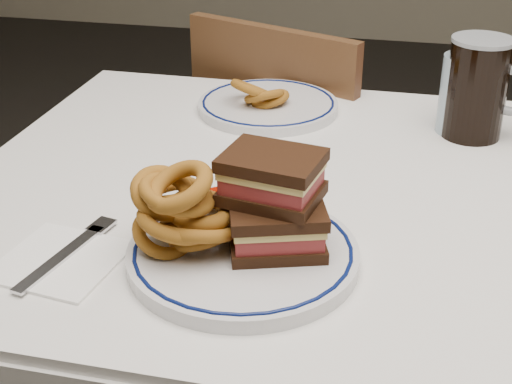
% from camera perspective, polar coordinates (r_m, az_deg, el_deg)
% --- Properties ---
extents(dining_table, '(1.27, 0.87, 0.75)m').
position_cam_1_polar(dining_table, '(1.09, 10.32, -5.04)').
color(dining_table, white).
rests_on(dining_table, floor).
extents(chair_far, '(0.52, 0.52, 0.86)m').
position_cam_1_polar(chair_far, '(1.67, 3.21, 0.73)').
color(chair_far, '#3F2014').
rests_on(chair_far, floor).
extents(main_plate, '(0.28, 0.28, 0.02)m').
position_cam_1_polar(main_plate, '(0.86, -1.04, -4.96)').
color(main_plate, silver).
rests_on(main_plate, dining_table).
extents(reuben_sandwich, '(0.14, 0.13, 0.12)m').
position_cam_1_polar(reuben_sandwich, '(0.83, 1.48, -0.80)').
color(reuben_sandwich, black).
rests_on(reuben_sandwich, main_plate).
extents(onion_rings_main, '(0.13, 0.13, 0.13)m').
position_cam_1_polar(onion_rings_main, '(0.84, -6.02, -1.49)').
color(onion_rings_main, brown).
rests_on(onion_rings_main, main_plate).
extents(ketchup_ramekin, '(0.06, 0.06, 0.03)m').
position_cam_1_polar(ketchup_ramekin, '(0.91, -2.92, -1.07)').
color(ketchup_ramekin, silver).
rests_on(ketchup_ramekin, main_plate).
extents(beer_mug, '(0.15, 0.10, 0.17)m').
position_cam_1_polar(beer_mug, '(1.23, 17.40, 7.98)').
color(beer_mug, black).
rests_on(beer_mug, dining_table).
extents(water_glass, '(0.08, 0.08, 0.13)m').
position_cam_1_polar(water_glass, '(1.25, 16.37, 7.47)').
color(water_glass, '#9DB9CB').
rests_on(water_glass, dining_table).
extents(far_plate, '(0.25, 0.25, 0.02)m').
position_cam_1_polar(far_plate, '(1.31, 0.97, 6.96)').
color(far_plate, silver).
rests_on(far_plate, dining_table).
extents(onion_rings_far, '(0.11, 0.09, 0.07)m').
position_cam_1_polar(onion_rings_far, '(1.29, 0.42, 7.80)').
color(onion_rings_far, brown).
rests_on(onion_rings_far, far_plate).
extents(napkin_fork, '(0.15, 0.18, 0.01)m').
position_cam_1_polar(napkin_fork, '(0.90, -15.22, -5.17)').
color(napkin_fork, white).
rests_on(napkin_fork, dining_table).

